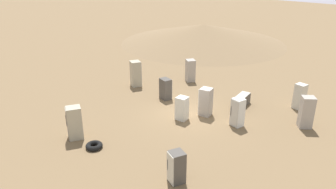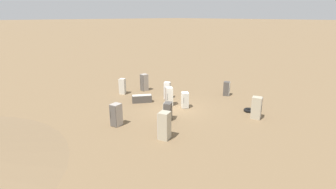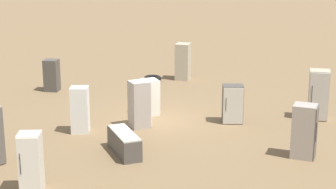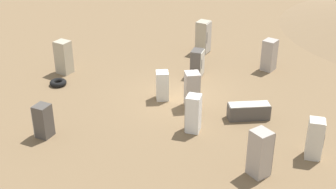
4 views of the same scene
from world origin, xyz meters
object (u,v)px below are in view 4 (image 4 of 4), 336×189
discarded_fridge_0 (269,55)px  discarded_fridge_5 (197,63)px  scrap_tire (58,83)px  discarded_fridge_6 (192,90)px  discarded_fridge_8 (43,121)px  discarded_fridge_4 (193,113)px  discarded_fridge_9 (249,111)px  discarded_fridge_10 (203,37)px  discarded_fridge_3 (162,85)px  discarded_fridge_2 (64,57)px  discarded_fridge_7 (315,139)px  discarded_fridge_1 (260,153)px

discarded_fridge_0 → discarded_fridge_5: (3.55, -1.81, -0.14)m
discarded_fridge_0 → scrap_tire: discarded_fridge_0 is taller
discarded_fridge_6 → discarded_fridge_8: size_ratio=1.20×
discarded_fridge_0 → discarded_fridge_4: bearing=-87.3°
discarded_fridge_5 → discarded_fridge_6: bearing=11.2°
discarded_fridge_9 → discarded_fridge_10: size_ratio=0.99×
discarded_fridge_0 → discarded_fridge_10: bearing=-179.3°
discarded_fridge_3 → discarded_fridge_2: bearing=145.5°
discarded_fridge_0 → discarded_fridge_6: (6.00, 0.64, 0.01)m
discarded_fridge_2 → discarded_fridge_7: discarded_fridge_2 is taller
discarded_fridge_6 → discarded_fridge_7: size_ratio=1.05×
discarded_fridge_8 → discarded_fridge_10: bearing=-12.3°
discarded_fridge_9 → discarded_fridge_7: bearing=28.9°
discarded_fridge_2 → discarded_fridge_6: 7.64m
discarded_fridge_4 → discarded_fridge_10: bearing=9.9°
discarded_fridge_7 → scrap_tire: discarded_fridge_7 is taller
discarded_fridge_2 → discarded_fridge_3: 6.08m
discarded_fridge_4 → discarded_fridge_5: 5.61m
discarded_fridge_7 → discarded_fridge_9: discarded_fridge_7 is taller
discarded_fridge_0 → discarded_fridge_7: 8.28m
discarded_fridge_1 → discarded_fridge_8: size_ratio=1.27×
discarded_fridge_10 → discarded_fridge_3: bearing=7.8°
discarded_fridge_6 → discarded_fridge_9: size_ratio=0.92×
discarded_fridge_6 → discarded_fridge_7: bearing=-51.2°
discarded_fridge_0 → discarded_fridge_2: 10.98m
discarded_fridge_10 → discarded_fridge_8: bearing=-8.6°
discarded_fridge_3 → discarded_fridge_9: size_ratio=0.76×
discarded_fridge_1 → discarded_fridge_4: bearing=-177.7°
discarded_fridge_0 → discarded_fridge_3: size_ratio=1.20×
discarded_fridge_9 → discarded_fridge_4: bearing=-72.9°
discarded_fridge_3 → discarded_fridge_4: bearing=-69.9°
discarded_fridge_0 → discarded_fridge_1: 9.62m
discarded_fridge_5 → discarded_fridge_7: (1.42, 8.43, 0.11)m
discarded_fridge_2 → scrap_tire: discarded_fridge_2 is taller
discarded_fridge_10 → discarded_fridge_1: bearing=35.1°
discarded_fridge_7 → discarded_fridge_6: bearing=-118.2°
discarded_fridge_0 → discarded_fridge_3: (6.62, -0.79, -0.14)m
discarded_fridge_7 → discarded_fridge_9: bearing=-131.7°
discarded_fridge_7 → discarded_fridge_3: bearing=-115.5°
discarded_fridge_5 → discarded_fridge_2: bearing=-74.4°
discarded_fridge_1 → discarded_fridge_10: (-6.31, -10.17, 0.04)m
discarded_fridge_0 → discarded_fridge_3: 6.67m
discarded_fridge_10 → discarded_fridge_0: bearing=82.4°
discarded_fridge_9 → discarded_fridge_1: bearing=-8.9°
discarded_fridge_0 → discarded_fridge_3: bearing=-111.6°
discarded_fridge_6 → scrap_tire: (3.89, -5.88, -0.73)m
discarded_fridge_9 → scrap_tire: size_ratio=2.20×
discarded_fridge_2 → discarded_fridge_10: size_ratio=0.94×
discarded_fridge_0 → discarded_fridge_8: (12.49, -1.14, -0.13)m
discarded_fridge_1 → discarded_fridge_7: discarded_fridge_1 is taller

